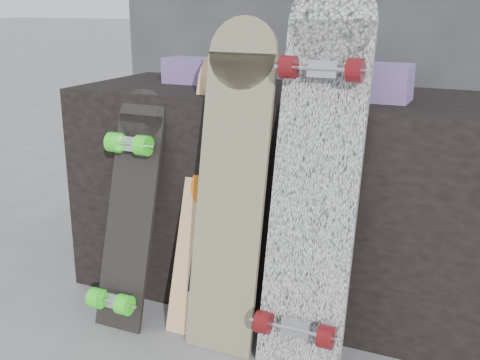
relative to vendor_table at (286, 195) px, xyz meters
The scene contains 10 objects.
ground 0.64m from the vendor_table, 90.00° to the right, with size 60.00×60.00×0.00m, color slate.
vendor_table is the anchor object (origin of this frame).
booth 1.10m from the vendor_table, 90.00° to the left, with size 2.40×0.22×2.20m.
merch_box_purple 0.63m from the vendor_table, behind, with size 0.18×0.12×0.10m, color #473368.
merch_box_small 0.60m from the vendor_table, 11.97° to the right, with size 0.14×0.14×0.12m, color #473368.
merch_box_flat 0.46m from the vendor_table, 21.83° to the left, with size 0.22×0.10×0.06m, color #D1B78C.
longboard_geisha 0.35m from the vendor_table, 117.60° to the right, with size 0.23×0.33×0.97m.
longboard_celtic 0.42m from the vendor_table, 97.02° to the right, with size 0.23×0.25×1.08m.
longboard_cascadia 0.49m from the vendor_table, 58.04° to the right, with size 0.27×0.34×1.20m.
skateboard_dark 0.60m from the vendor_table, 136.12° to the right, with size 0.19×0.32×0.82m.
Camera 1 is at (0.76, -1.56, 1.12)m, focal length 45.00 mm.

